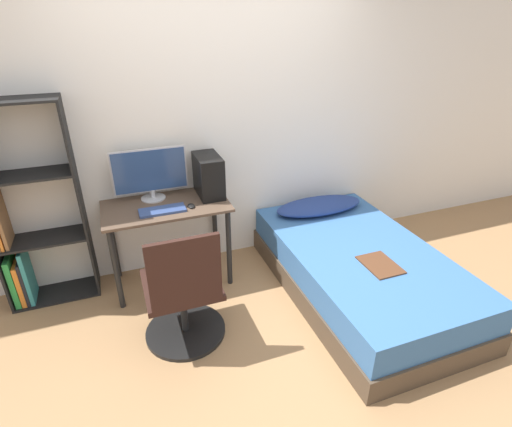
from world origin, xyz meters
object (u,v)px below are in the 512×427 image
(office_chair, at_px, (184,300))
(keyboard, at_px, (162,210))
(bed, at_px, (359,270))
(monitor, at_px, (150,173))
(bookshelf, at_px, (20,219))
(pc_tower, at_px, (208,175))

(office_chair, distance_m, keyboard, 0.76)
(keyboard, bearing_deg, bed, -22.17)
(monitor, relative_size, keyboard, 1.67)
(bookshelf, height_order, office_chair, bookshelf)
(bookshelf, height_order, monitor, bookshelf)
(bed, relative_size, monitor, 3.29)
(pc_tower, bearing_deg, bed, -37.04)
(bookshelf, height_order, pc_tower, bookshelf)
(office_chair, height_order, pc_tower, pc_tower)
(bookshelf, xyz_separation_m, monitor, (1.00, 0.03, 0.22))
(bed, xyz_separation_m, pc_tower, (-1.05, 0.80, 0.70))
(keyboard, distance_m, pc_tower, 0.50)
(bed, height_order, keyboard, keyboard)
(bookshelf, distance_m, pc_tower, 1.48)
(office_chair, relative_size, bed, 0.47)
(bed, distance_m, pc_tower, 1.50)
(bookshelf, bearing_deg, office_chair, -40.45)
(bookshelf, bearing_deg, pc_tower, -1.93)
(office_chair, distance_m, bed, 1.48)
(bookshelf, bearing_deg, bed, -18.54)
(bed, xyz_separation_m, keyboard, (-1.48, 0.61, 0.54))
(keyboard, xyz_separation_m, pc_tower, (0.43, 0.19, 0.16))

